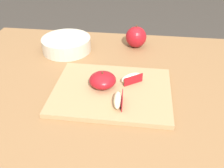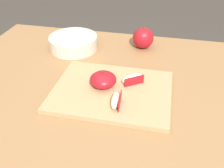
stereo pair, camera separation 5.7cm
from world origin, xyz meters
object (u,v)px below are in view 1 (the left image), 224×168
(cutting_board, at_px, (112,91))
(apple_wedge_back, at_px, (132,78))
(apple_half_skin_up, at_px, (103,80))
(whole_apple_red_delicious, at_px, (136,37))
(apple_wedge_right, at_px, (118,100))
(ceramic_fruit_bowl, at_px, (66,44))

(cutting_board, bearing_deg, apple_wedge_back, 39.33)
(apple_half_skin_up, relative_size, whole_apple_red_delicious, 0.90)
(whole_apple_red_delicious, bearing_deg, apple_wedge_right, -94.12)
(apple_wedge_right, relative_size, apple_wedge_back, 1.01)
(whole_apple_red_delicious, xyz_separation_m, ceramic_fruit_bowl, (-0.28, -0.07, -0.01))
(apple_wedge_back, relative_size, ceramic_fruit_bowl, 0.37)
(cutting_board, xyz_separation_m, apple_half_skin_up, (-0.03, 0.01, 0.03))
(apple_half_skin_up, xyz_separation_m, apple_wedge_back, (0.09, 0.04, -0.01))
(cutting_board, relative_size, apple_half_skin_up, 4.33)
(cutting_board, relative_size, apple_wedge_right, 5.00)
(apple_half_skin_up, relative_size, apple_wedge_back, 1.17)
(cutting_board, distance_m, ceramic_fruit_bowl, 0.36)
(apple_wedge_back, relative_size, whole_apple_red_delicious, 0.77)
(whole_apple_red_delicious, bearing_deg, ceramic_fruit_bowl, -165.65)
(apple_wedge_back, bearing_deg, cutting_board, -140.67)
(apple_half_skin_up, height_order, ceramic_fruit_bowl, apple_half_skin_up)
(apple_wedge_right, relative_size, ceramic_fruit_bowl, 0.37)
(apple_wedge_right, xyz_separation_m, ceramic_fruit_bowl, (-0.25, 0.35, -0.00))
(cutting_board, xyz_separation_m, ceramic_fruit_bowl, (-0.23, 0.27, 0.02))
(cutting_board, height_order, apple_half_skin_up, apple_half_skin_up)
(cutting_board, bearing_deg, ceramic_fruit_bowl, 129.52)
(cutting_board, height_order, ceramic_fruit_bowl, ceramic_fruit_bowl)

